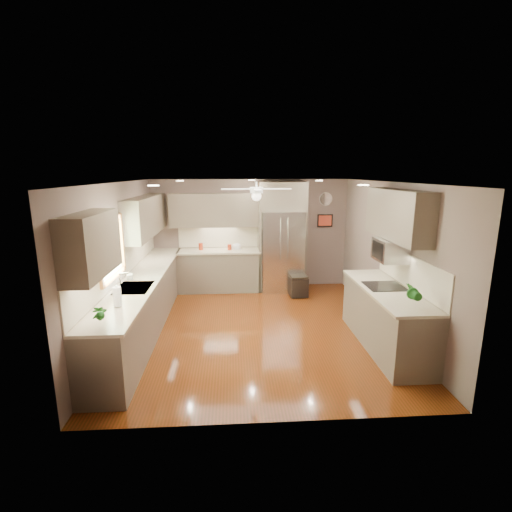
{
  "coord_description": "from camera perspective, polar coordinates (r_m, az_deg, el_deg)",
  "views": [
    {
      "loc": [
        -0.42,
        -6.01,
        2.66
      ],
      "look_at": [
        0.01,
        0.6,
        1.15
      ],
      "focal_mm": 26.0,
      "sensor_mm": 36.0,
      "label": 1
    }
  ],
  "objects": [
    {
      "name": "potted_plant_right",
      "position": [
        5.28,
        22.98,
        -5.2
      ],
      "size": [
        0.2,
        0.17,
        0.37
      ],
      "primitive_type": "imported",
      "rotation": [
        0.0,
        0.0,
        0.02
      ],
      "color": "#1C601B",
      "rests_on": "right_run"
    },
    {
      "name": "canister_a",
      "position": [
        8.43,
        -8.5,
        1.46
      ],
      "size": [
        0.11,
        0.11,
        0.15
      ],
      "primitive_type": "cylinder",
      "rotation": [
        0.0,
        0.0,
        0.18
      ],
      "color": "maroon",
      "rests_on": "back_run"
    },
    {
      "name": "wall_back",
      "position": [
        8.64,
        -0.9,
        3.42
      ],
      "size": [
        4.5,
        0.0,
        4.5
      ],
      "primitive_type": "plane",
      "rotation": [
        1.57,
        0.0,
        0.0
      ],
      "color": "#695850",
      "rests_on": "ground"
    },
    {
      "name": "canister_d",
      "position": [
        8.37,
        -4.1,
        1.34
      ],
      "size": [
        0.1,
        0.1,
        0.13
      ],
      "primitive_type": "cylinder",
      "rotation": [
        0.0,
        0.0,
        -0.16
      ],
      "color": "maroon",
      "rests_on": "back_run"
    },
    {
      "name": "back_run",
      "position": [
        8.5,
        -5.67,
        -2.07
      ],
      "size": [
        1.85,
        0.65,
        1.45
      ],
      "color": "brown",
      "rests_on": "ground"
    },
    {
      "name": "wall_clock",
      "position": [
        8.79,
        10.69,
        8.62
      ],
      "size": [
        0.3,
        0.03,
        0.3
      ],
      "color": "white",
      "rests_on": "wall_back"
    },
    {
      "name": "stool",
      "position": [
        8.14,
        6.51,
        -4.59
      ],
      "size": [
        0.4,
        0.4,
        0.46
      ],
      "color": "black",
      "rests_on": "ground"
    },
    {
      "name": "right_run",
      "position": [
        6.12,
        19.36,
        -8.8
      ],
      "size": [
        0.7,
        2.2,
        1.45
      ],
      "color": "brown",
      "rests_on": "ground"
    },
    {
      "name": "sink",
      "position": [
        5.98,
        -18.28,
        -4.92
      ],
      "size": [
        0.5,
        0.7,
        0.32
      ],
      "color": "silver",
      "rests_on": "left_run"
    },
    {
      "name": "uppers",
      "position": [
        6.77,
        -6.47,
        6.05
      ],
      "size": [
        4.5,
        4.7,
        0.95
      ],
      "color": "brown",
      "rests_on": "wall_left"
    },
    {
      "name": "microwave",
      "position": [
        6.1,
        19.99,
        0.86
      ],
      "size": [
        0.43,
        0.55,
        0.34
      ],
      "color": "silver",
      "rests_on": "wall_right"
    },
    {
      "name": "left_run",
      "position": [
        6.71,
        -16.86,
        -6.68
      ],
      "size": [
        0.65,
        4.7,
        1.45
      ],
      "color": "brown",
      "rests_on": "ground"
    },
    {
      "name": "window",
      "position": [
        5.9,
        -21.43,
        1.07
      ],
      "size": [
        0.05,
        1.12,
        0.92
      ],
      "color": "#BFF2B2",
      "rests_on": "wall_left"
    },
    {
      "name": "soap_bottle",
      "position": [
        6.25,
        -18.78,
        -2.98
      ],
      "size": [
        0.1,
        0.1,
        0.19
      ],
      "primitive_type": "imported",
      "rotation": [
        0.0,
        0.0,
        0.21
      ],
      "color": "white",
      "rests_on": "left_run"
    },
    {
      "name": "wall_left",
      "position": [
        6.44,
        -20.15,
        -0.64
      ],
      "size": [
        0.0,
        5.0,
        5.0
      ],
      "primitive_type": "plane",
      "rotation": [
        1.57,
        0.0,
        1.57
      ],
      "color": "#695850",
      "rests_on": "ground"
    },
    {
      "name": "floor",
      "position": [
        6.59,
        0.24,
        -11.01
      ],
      "size": [
        5.0,
        5.0,
        0.0
      ],
      "primitive_type": "plane",
      "color": "#462209",
      "rests_on": "ground"
    },
    {
      "name": "wall_front",
      "position": [
        3.81,
        2.88,
        -8.98
      ],
      "size": [
        4.5,
        0.0,
        4.5
      ],
      "primitive_type": "plane",
      "rotation": [
        -1.57,
        0.0,
        0.0
      ],
      "color": "#695850",
      "rests_on": "ground"
    },
    {
      "name": "recessed_lights",
      "position": [
        6.42,
        -0.36,
        11.33
      ],
      "size": [
        2.84,
        3.14,
        0.01
      ],
      "color": "white",
      "rests_on": "ceiling"
    },
    {
      "name": "ceiling",
      "position": [
        6.03,
        0.26,
        11.28
      ],
      "size": [
        5.0,
        5.0,
        0.0
      ],
      "primitive_type": "plane",
      "rotation": [
        3.14,
        0.0,
        0.0
      ],
      "color": "white",
      "rests_on": "ground"
    },
    {
      "name": "ceiling_fan",
      "position": [
        6.33,
        0.07,
        9.84
      ],
      "size": [
        1.18,
        1.18,
        0.32
      ],
      "color": "white",
      "rests_on": "ceiling"
    },
    {
      "name": "wall_right",
      "position": [
        6.73,
        19.74,
        -0.06
      ],
      "size": [
        0.0,
        5.0,
        5.0
      ],
      "primitive_type": "plane",
      "rotation": [
        1.57,
        0.0,
        -1.57
      ],
      "color": "#695850",
      "rests_on": "ground"
    },
    {
      "name": "potted_plant_left",
      "position": [
        4.61,
        -23.13,
        -8.09
      ],
      "size": [
        0.19,
        0.16,
        0.32
      ],
      "primitive_type": "imported",
      "rotation": [
        0.0,
        0.0,
        0.32
      ],
      "color": "#1C601B",
      "rests_on": "left_run"
    },
    {
      "name": "paper_towel",
      "position": [
        5.17,
        -20.58,
        -5.85
      ],
      "size": [
        0.11,
        0.11,
        0.27
      ],
      "color": "white",
      "rests_on": "left_run"
    },
    {
      "name": "refrigerator",
      "position": [
        8.38,
        4.01,
        2.66
      ],
      "size": [
        1.06,
        0.75,
        2.45
      ],
      "color": "silver",
      "rests_on": "ground"
    },
    {
      "name": "bowl",
      "position": [
        8.42,
        -2.99,
        1.19
      ],
      "size": [
        0.25,
        0.25,
        0.05
      ],
      "primitive_type": "imported",
      "rotation": [
        0.0,
        0.0,
        0.14
      ],
      "color": "beige",
      "rests_on": "back_run"
    },
    {
      "name": "framed_print",
      "position": [
        8.83,
        10.56,
        5.38
      ],
      "size": [
        0.36,
        0.03,
        0.3
      ],
      "color": "black",
      "rests_on": "wall_back"
    }
  ]
}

